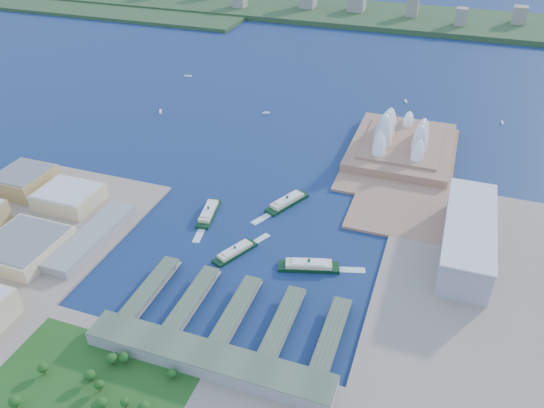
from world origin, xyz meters
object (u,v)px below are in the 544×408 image
at_px(opera_house, 404,130).
at_px(ferry_d, 309,264).
at_px(toaster_building, 468,236).
at_px(ferry_a, 208,211).
at_px(ferry_c, 235,250).
at_px(ferry_b, 287,200).

height_order(opera_house, ferry_d, opera_house).
relative_size(opera_house, toaster_building, 1.16).
bearing_deg(ferry_d, opera_house, -26.64).
xyz_separation_m(toaster_building, ferry_a, (-269.81, -23.88, -15.23)).
bearing_deg(toaster_building, ferry_a, -174.94).
xyz_separation_m(opera_house, ferry_a, (-179.81, -223.88, -26.73)).
height_order(opera_house, toaster_building, opera_house).
height_order(ferry_a, ferry_d, ferry_d).
bearing_deg(opera_house, ferry_c, -114.21).
bearing_deg(opera_house, ferry_a, -128.77).
bearing_deg(ferry_d, ferry_c, 76.14).
xyz_separation_m(ferry_c, ferry_d, (75.28, 3.29, 0.78)).
distance_m(ferry_b, ferry_d, 114.35).
bearing_deg(ferry_c, ferry_a, -19.50).
height_order(toaster_building, ferry_c, toaster_building).
height_order(toaster_building, ferry_d, toaster_building).
relative_size(opera_house, ferry_b, 3.06).
bearing_deg(ferry_c, ferry_b, -75.90).
distance_m(opera_house, ferry_a, 288.39).
bearing_deg(opera_house, ferry_b, -120.91).
xyz_separation_m(opera_house, ferry_b, (-104.48, -174.54, -26.45)).
distance_m(ferry_a, ferry_d, 139.63).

